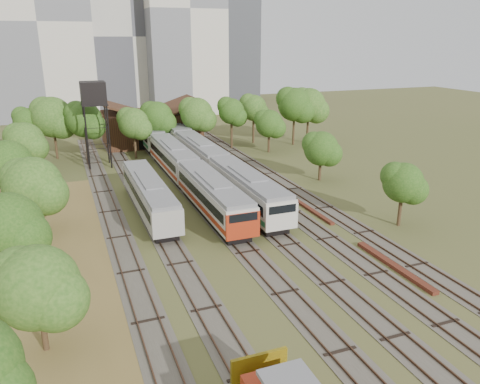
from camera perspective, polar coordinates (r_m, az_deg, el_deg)
name	(u,v)px	position (r m, az deg, el deg)	size (l,w,h in m)	color
ground	(332,310)	(33.57, 11.15, -13.92)	(240.00, 240.00, 0.00)	#475123
dry_grass_patch	(50,302)	(36.32, -22.14, -12.34)	(14.00, 60.00, 0.04)	brown
tracks	(211,199)	(53.97, -3.57, -0.85)	(24.60, 80.00, 0.19)	#4C473D
railcar_red_set	(190,175)	(56.40, -6.06, 2.10)	(3.18, 34.58, 3.93)	black
railcar_green_set	(200,155)	(66.02, -4.84, 4.57)	(3.24, 52.08, 4.02)	black
railcar_rear	(148,134)	(82.35, -11.15, 6.92)	(3.00, 16.08, 3.71)	black
old_grey_coach	(149,195)	(50.07, -11.00, -0.35)	(2.95, 18.00, 3.65)	black
water_tower	(93,95)	(69.08, -17.45, 11.17)	(3.48, 3.48, 12.01)	black
rail_pile_near	(394,266)	(40.26, 18.28, -8.56)	(0.62, 9.26, 0.31)	#5B281A
rail_pile_far	(313,211)	(50.46, 8.89, -2.33)	(0.49, 7.79, 0.25)	#5B281A
maintenance_shed	(151,126)	(84.30, -10.77, 7.86)	(16.45, 11.55, 7.58)	#341E13
tree_band_left	(19,186)	(47.66, -25.34, 0.68)	(8.70, 63.70, 8.15)	#382616
tree_band_far	(193,113)	(76.74, -5.81, 9.60)	(47.39, 10.21, 9.76)	#382616
tree_band_right	(313,144)	(62.55, 8.92, 5.82)	(5.18, 37.36, 6.88)	#382616
tower_left	(37,22)	(118.73, -23.47, 18.46)	(22.00, 16.00, 42.00)	beige
tower_centre	(127,37)	(124.96, -13.63, 17.93)	(20.00, 18.00, 36.00)	#B6B1A5
tower_right	(181,10)	(119.64, -7.17, 21.16)	(18.00, 16.00, 48.00)	beige
tower_far_right	(234,51)	(142.74, -0.75, 16.79)	(12.00, 12.00, 28.00)	#3C3E44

